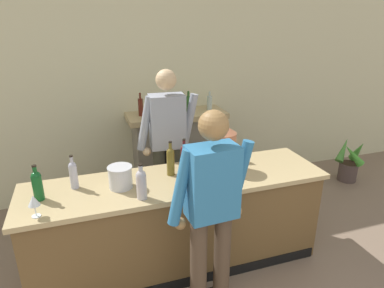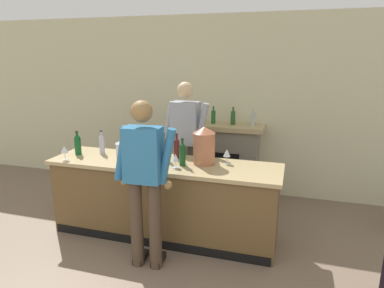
{
  "view_description": "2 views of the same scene",
  "coord_description": "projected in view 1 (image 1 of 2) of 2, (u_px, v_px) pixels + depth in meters",
  "views": [
    {
      "loc": [
        -0.96,
        -0.03,
        2.32
      ],
      "look_at": [
        -0.01,
        2.82,
        1.18
      ],
      "focal_mm": 32.0,
      "sensor_mm": 36.0,
      "label": 1
    },
    {
      "loc": [
        1.22,
        -0.93,
        2.14
      ],
      "look_at": [
        0.04,
        2.99,
        1.08
      ],
      "focal_mm": 32.0,
      "sensor_mm": 36.0,
      "label": 2
    }
  ],
  "objects": [
    {
      "name": "wine_bottle_port_short",
      "position": [
        206.0,
        163.0,
        3.07
      ],
      "size": [
        0.07,
        0.07,
        0.32
      ],
      "color": "#14491C",
      "rests_on": "bar_counter"
    },
    {
      "name": "wall_back_panel",
      "position": [
        156.0,
        91.0,
        4.49
      ],
      "size": [
        12.0,
        0.07,
        2.75
      ],
      "color": "beige",
      "rests_on": "ground_plane"
    },
    {
      "name": "wine_bottle_merlot_tall",
      "position": [
        184.0,
        157.0,
        3.21
      ],
      "size": [
        0.07,
        0.07,
        0.32
      ],
      "color": "#4D191C",
      "rests_on": "bar_counter"
    },
    {
      "name": "wine_bottle_chardonnay_pale",
      "position": [
        37.0,
        184.0,
        2.7
      ],
      "size": [
        0.08,
        0.08,
        0.3
      ],
      "color": "#114F1F",
      "rests_on": "bar_counter"
    },
    {
      "name": "person_bartender",
      "position": [
        168.0,
        146.0,
        3.63
      ],
      "size": [
        0.66,
        0.32,
        1.82
      ],
      "color": "#454739",
      "rests_on": "ground_plane"
    },
    {
      "name": "wine_bottle_rose_blush",
      "position": [
        171.0,
        160.0,
        3.12
      ],
      "size": [
        0.07,
        0.07,
        0.33
      ],
      "color": "brown",
      "rests_on": "bar_counter"
    },
    {
      "name": "wine_bottle_riesling_slim",
      "position": [
        141.0,
        183.0,
        2.72
      ],
      "size": [
        0.08,
        0.08,
        0.3
      ],
      "color": "#B3ADB3",
      "rests_on": "bar_counter"
    },
    {
      "name": "bar_counter",
      "position": [
        179.0,
        223.0,
        3.25
      ],
      "size": [
        2.74,
        0.73,
        0.93
      ],
      "color": "brown",
      "rests_on": "ground_plane"
    },
    {
      "name": "wine_glass_near_bucket",
      "position": [
        34.0,
        201.0,
        2.47
      ],
      "size": [
        0.09,
        0.09,
        0.17
      ],
      "color": "silver",
      "rests_on": "bar_counter"
    },
    {
      "name": "potted_plant_corner",
      "position": [
        349.0,
        163.0,
        5.02
      ],
      "size": [
        0.42,
        0.46,
        0.65
      ],
      "color": "#4D3F3B",
      "rests_on": "ground_plane"
    },
    {
      "name": "fireplace_stone",
      "position": [
        177.0,
        152.0,
        4.6
      ],
      "size": [
        1.27,
        0.52,
        1.43
      ],
      "color": "gray",
      "rests_on": "ground_plane"
    },
    {
      "name": "wine_glass_front_left",
      "position": [
        243.0,
        151.0,
        3.4
      ],
      "size": [
        0.08,
        0.08,
        0.17
      ],
      "color": "silver",
      "rests_on": "bar_counter"
    },
    {
      "name": "ice_bucket_steel",
      "position": [
        120.0,
        177.0,
        2.91
      ],
      "size": [
        0.21,
        0.21,
        0.19
      ],
      "color": "silver",
      "rests_on": "bar_counter"
    },
    {
      "name": "wine_bottle_burgundy_dark",
      "position": [
        73.0,
        174.0,
        2.89
      ],
      "size": [
        0.07,
        0.07,
        0.3
      ],
      "color": "#AFAFC2",
      "rests_on": "bar_counter"
    },
    {
      "name": "person_customer",
      "position": [
        211.0,
        213.0,
        2.5
      ],
      "size": [
        0.66,
        0.32,
        1.74
      ],
      "color": "#49382A",
      "rests_on": "ground_plane"
    },
    {
      "name": "wine_glass_back_row",
      "position": [
        205.0,
        172.0,
        2.97
      ],
      "size": [
        0.08,
        0.08,
        0.16
      ],
      "color": "silver",
      "rests_on": "bar_counter"
    },
    {
      "name": "copper_dispenser",
      "position": [
        223.0,
        147.0,
        3.22
      ],
      "size": [
        0.26,
        0.29,
        0.44
      ],
      "color": "#AF6645",
      "rests_on": "bar_counter"
    }
  ]
}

